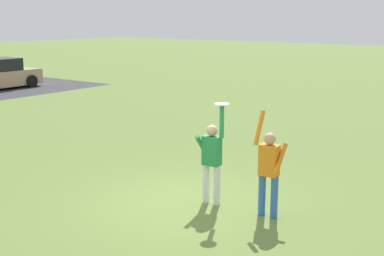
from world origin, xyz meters
TOP-DOWN VIEW (x-y plane):
  - ground_plane at (0.00, 0.00)m, footprint 120.00×120.00m
  - person_catcher at (0.31, -0.45)m, footprint 0.49×0.55m
  - person_defender at (0.35, -1.72)m, footprint 0.49×0.55m
  - frisbee_disc at (0.32, -0.67)m, footprint 0.29×0.29m

SIDE VIEW (x-z plane):
  - ground_plane at x=0.00m, z-range 0.00..0.00m
  - person_defender at x=0.35m, z-range -0.04..2.00m
  - person_catcher at x=0.31m, z-range -0.06..2.02m
  - frisbee_disc at x=0.32m, z-range 2.08..2.10m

